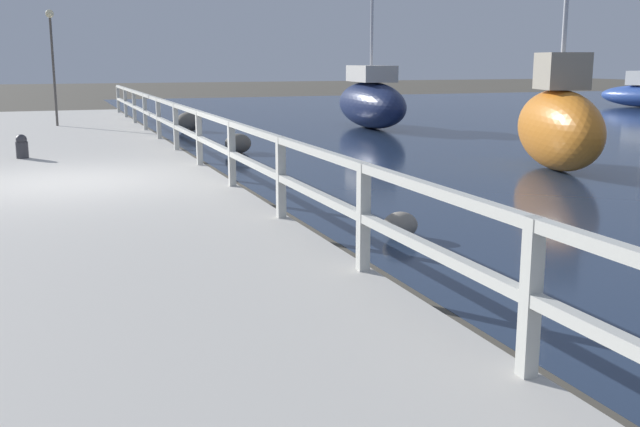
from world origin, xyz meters
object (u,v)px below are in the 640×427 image
object	(u,v)px
sailboat_navy	(371,102)
mooring_bollard	(22,146)
dock_lamp	(52,46)
sailboat_orange	(559,124)

from	to	relation	value
sailboat_navy	mooring_bollard	bearing A→B (deg)	-144.13
dock_lamp	sailboat_navy	size ratio (longest dim) A/B	0.60
dock_lamp	sailboat_orange	size ratio (longest dim) A/B	0.49
dock_lamp	mooring_bollard	bearing A→B (deg)	-96.17
mooring_bollard	dock_lamp	bearing A→B (deg)	83.83
sailboat_orange	sailboat_navy	distance (m)	9.66
sailboat_navy	dock_lamp	bearing A→B (deg)	175.81
sailboat_navy	sailboat_orange	bearing A→B (deg)	-86.74
dock_lamp	sailboat_navy	bearing A→B (deg)	-9.52
mooring_bollard	sailboat_orange	size ratio (longest dim) A/B	0.07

